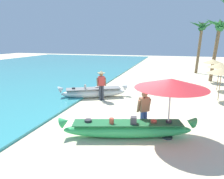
# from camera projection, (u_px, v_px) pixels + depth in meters

# --- Properties ---
(ground_plane) EXTENTS (80.00, 80.00, 0.00)m
(ground_plane) POSITION_uv_depth(u_px,v_px,m) (133.00, 126.00, 8.33)
(ground_plane) COLOR beige
(boat_green_foreground) EXTENTS (4.79, 1.93, 0.82)m
(boat_green_foreground) POSITION_uv_depth(u_px,v_px,m) (127.00, 129.00, 7.33)
(boat_green_foreground) COLOR #38B760
(boat_green_foreground) RESTS_ON ground
(boat_white_midground) EXTENTS (3.95, 2.46, 0.87)m
(boat_white_midground) POSITION_uv_depth(u_px,v_px,m) (94.00, 92.00, 12.49)
(boat_white_midground) COLOR white
(boat_white_midground) RESTS_ON ground
(person_vendor_hatted) EXTENTS (0.57, 0.46, 1.73)m
(person_vendor_hatted) POSITION_uv_depth(u_px,v_px,m) (101.00, 83.00, 11.74)
(person_vendor_hatted) COLOR #333842
(person_vendor_hatted) RESTS_ON ground
(person_tourist_customer) EXTENTS (0.54, 0.50, 1.58)m
(person_tourist_customer) POSITION_uv_depth(u_px,v_px,m) (144.00, 109.00, 7.66)
(person_tourist_customer) COLOR #3D5BA8
(person_tourist_customer) RESTS_ON ground
(patio_umbrella_large) EXTENTS (2.46, 2.46, 2.16)m
(patio_umbrella_large) POSITION_uv_depth(u_px,v_px,m) (171.00, 84.00, 6.87)
(patio_umbrella_large) COLOR #B7B7BC
(patio_umbrella_large) RESTS_ON ground
(parasol_row_0) EXTENTS (1.60, 1.60, 1.91)m
(parasol_row_0) POSITION_uv_depth(u_px,v_px,m) (222.00, 71.00, 11.47)
(parasol_row_0) COLOR #8E6B47
(parasol_row_0) RESTS_ON ground
(parasol_row_1) EXTENTS (1.60, 1.60, 1.91)m
(parasol_row_1) POSITION_uv_depth(u_px,v_px,m) (220.00, 65.00, 13.97)
(parasol_row_1) COLOR #8E6B47
(parasol_row_1) RESTS_ON ground
(parasol_row_2) EXTENTS (1.60, 1.60, 1.91)m
(parasol_row_2) POSITION_uv_depth(u_px,v_px,m) (213.00, 61.00, 16.61)
(parasol_row_2) COLOR #8E6B47
(parasol_row_2) RESTS_ON ground
(palm_tree_leaning_seaward) EXTENTS (2.75, 2.27, 5.45)m
(palm_tree_leaning_seaward) POSITION_uv_depth(u_px,v_px,m) (201.00, 31.00, 20.75)
(palm_tree_leaning_seaward) COLOR brown
(palm_tree_leaning_seaward) RESTS_ON ground
(palm_tree_mid_cluster) EXTENTS (2.44, 2.74, 5.24)m
(palm_tree_mid_cluster) POSITION_uv_depth(u_px,v_px,m) (219.00, 29.00, 16.53)
(palm_tree_mid_cluster) COLOR brown
(palm_tree_mid_cluster) RESTS_ON ground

